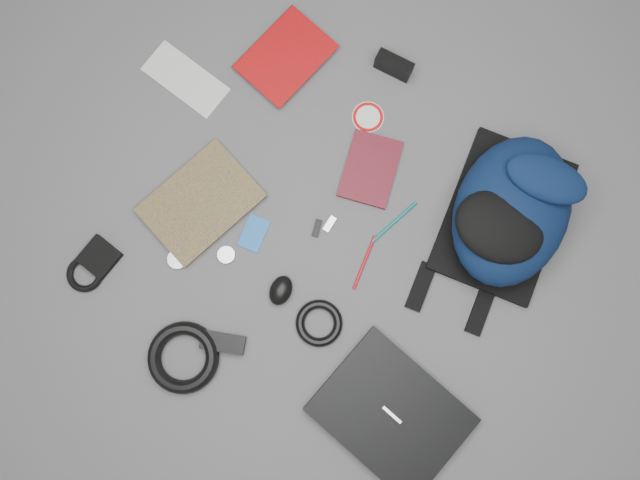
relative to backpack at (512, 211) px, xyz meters
The scene contains 22 objects.
ground 0.50m from the backpack, 139.16° to the right, with size 4.00×4.00×0.00m, color #4F4F51.
backpack is the anchor object (origin of this frame).
laptop 0.59m from the backpack, 87.52° to the right, with size 0.35×0.27×0.04m, color black.
textbook_red 0.82m from the backpack, behind, with size 0.18×0.24×0.03m, color #97080D.
comic_book 0.88m from the backpack, 154.28° to the right, with size 0.21×0.29×0.02m, color #B2960C.
envelope 0.94m from the backpack, behind, with size 0.23×0.11×0.00m, color silver.
dvd_case 0.38m from the backpack, 167.04° to the right, with size 0.13×0.19×0.01m, color #480E15.
compact_camera 0.50m from the backpack, 157.80° to the left, with size 0.10×0.04×0.06m, color black.
sticker_disc 0.46m from the backpack, behind, with size 0.09×0.09×0.00m, color white.
pen_teal 0.30m from the backpack, 144.03° to the right, with size 0.01×0.01×0.16m, color #0B6567.
pen_red 0.40m from the backpack, 128.36° to the right, with size 0.01×0.01×0.15m, color #AA0D14.
id_badge 0.66m from the backpack, 142.92° to the right, with size 0.06×0.09×0.00m, color #165BAB.
usb_black 0.50m from the backpack, 143.19° to the right, with size 0.02×0.05×0.01m, color black.
usb_silver 0.47m from the backpack, 144.30° to the right, with size 0.02×0.04×0.01m, color #ADADAF.
mouse 0.62m from the backpack, 128.21° to the right, with size 0.06×0.08×0.04m, color black.
headphone_left 0.87m from the backpack, 139.22° to the right, with size 0.05×0.05×0.01m, color #B0B0B2.
headphone_right 0.74m from the backpack, 138.81° to the right, with size 0.05×0.05×0.01m, color #A5A5A7.
cable_coil 0.57m from the backpack, 116.72° to the right, with size 0.12×0.12×0.02m, color black.
power_brick 0.81m from the backpack, 122.53° to the right, with size 0.11×0.05×0.03m, color black.
power_cord_coil 0.91m from the backpack, 122.94° to the right, with size 0.18×0.18×0.04m, color black.
pouch 1.07m from the backpack, 140.92° to the right, with size 0.09×0.09×0.02m, color black.
earbud_coil 1.11m from the backpack, 138.87° to the right, with size 0.10×0.10×0.02m, color black.
Camera 1 is at (0.12, -0.18, 1.63)m, focal length 35.00 mm.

